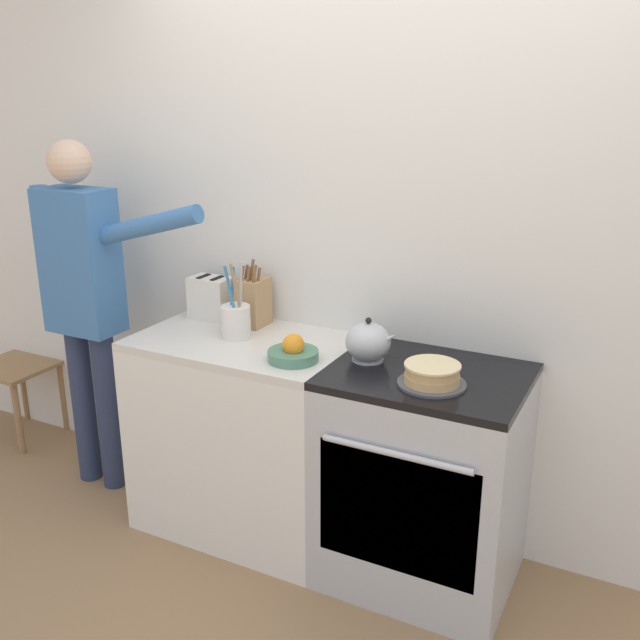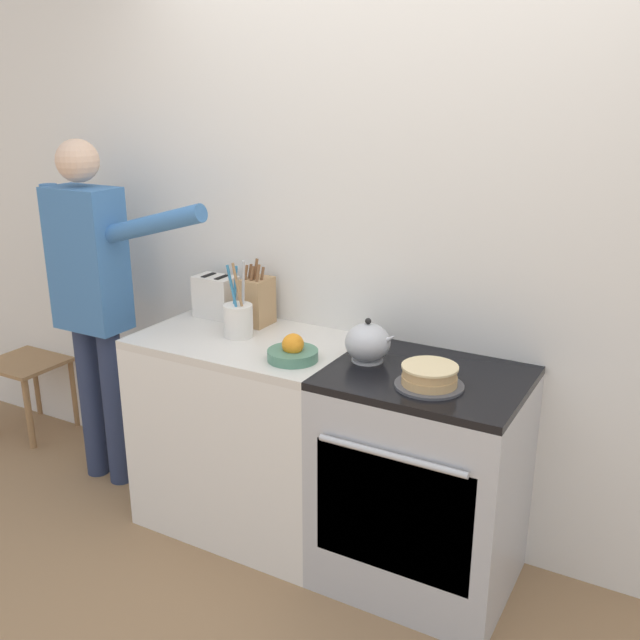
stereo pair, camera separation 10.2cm
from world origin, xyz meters
TOP-DOWN VIEW (x-y plane):
  - ground_plane at (0.00, 0.00)m, footprint 16.00×16.00m
  - wall_back at (0.00, 0.61)m, footprint 8.00×0.04m
  - counter_cabinet at (-0.59, 0.29)m, footprint 0.91×0.59m
  - stove_range at (0.23, 0.29)m, footprint 0.73×0.62m
  - layer_cake at (0.28, 0.19)m, footprint 0.25×0.25m
  - tea_kettle at (-0.02, 0.31)m, footprint 0.22×0.18m
  - knife_block at (-0.65, 0.47)m, footprint 0.11×0.14m
  - utensil_crock at (-0.63, 0.30)m, footprint 0.12×0.12m
  - fruit_bowl at (-0.28, 0.18)m, footprint 0.20×0.20m
  - toaster at (-0.88, 0.48)m, footprint 0.20×0.12m
  - person_baker at (-1.43, 0.26)m, footprint 0.94×0.20m
  - dining_chair at (-2.19, 0.51)m, footprint 0.40×0.40m

SIDE VIEW (x-z plane):
  - ground_plane at x=0.00m, z-range 0.00..0.00m
  - counter_cabinet at x=-0.59m, z-range 0.00..0.89m
  - stove_range at x=0.23m, z-range 0.00..0.89m
  - dining_chair at x=-2.19m, z-range 0.06..0.90m
  - layer_cake at x=0.28m, z-range 0.88..0.96m
  - fruit_bowl at x=-0.28m, z-range 0.88..0.98m
  - tea_kettle at x=-0.02m, z-range 0.87..1.05m
  - utensil_crock at x=-0.63m, z-range 0.80..1.13m
  - toaster at x=-0.88m, z-range 0.89..1.08m
  - knife_block at x=-0.65m, z-range 0.85..1.15m
  - person_baker at x=-1.43m, z-range 0.17..1.85m
  - wall_back at x=0.00m, z-range 0.00..2.60m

